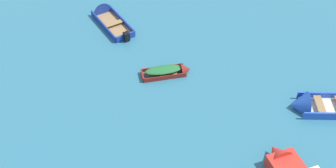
{
  "coord_description": "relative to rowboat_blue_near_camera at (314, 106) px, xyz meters",
  "views": [
    {
      "loc": [
        -3.8,
        4.02,
        16.48
      ],
      "look_at": [
        0.0,
        21.39,
        0.15
      ],
      "focal_mm": 44.7,
      "sensor_mm": 36.0,
      "label": 1
    }
  ],
  "objects": [
    {
      "name": "rowboat_deep_blue_far_right",
      "position": [
        -10.18,
        11.37,
        -0.03
      ],
      "size": [
        2.79,
        4.7,
        1.34
      ],
      "color": "#99754C",
      "rests_on": "ground_plane"
    },
    {
      "name": "rowboat_blue_near_camera",
      "position": [
        0.0,
        0.0,
        0.0
      ],
      "size": [
        4.86,
        2.61,
        1.49
      ],
      "color": "beige",
      "rests_on": "ground_plane"
    },
    {
      "name": "rowboat_maroon_far_back",
      "position": [
        -6.97,
        4.51,
        0.02
      ],
      "size": [
        2.96,
        0.96,
        0.87
      ],
      "color": "#4C4C51",
      "rests_on": "ground_plane"
    }
  ]
}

